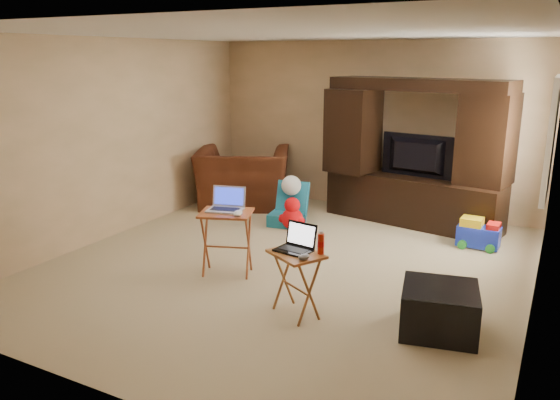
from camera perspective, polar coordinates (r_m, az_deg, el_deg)
The scene contains 22 objects.
floor at distance 6.19m, azimuth 0.87°, elevation -6.75°, with size 5.50×5.50×0.00m, color #C5B188.
ceiling at distance 5.76m, azimuth 0.97°, elevation 17.06°, with size 5.50×5.50×0.00m, color silver.
wall_back at distance 8.36m, azimuth 9.52°, elevation 7.60°, with size 5.00×5.00×0.00m, color tan.
wall_front at distance 3.67m, azimuth -18.86°, elevation -2.27°, with size 5.00×5.00×0.00m, color tan.
wall_left at distance 7.30m, azimuth -16.98°, elevation 6.12°, with size 5.50×5.50×0.00m, color tan.
wall_right at distance 5.24m, azimuth 26.14°, elevation 1.99°, with size 5.50×5.50×0.00m, color tan.
window_pane at distance 6.74m, azimuth 26.65°, elevation 5.80°, with size 1.20×1.20×0.00m, color white.
window_frame at distance 6.74m, azimuth 26.48°, elevation 5.82°, with size 0.06×1.14×1.34m, color white.
entertainment_center at distance 7.68m, azimuth 13.95°, elevation 4.80°, with size 2.43×0.61×1.99m, color black.
television at distance 7.64m, azimuth 13.85°, elevation 4.45°, with size 1.01×0.13×0.58m, color black.
recliner at distance 8.46m, azimuth -3.85°, elevation 2.32°, with size 1.37×1.20×0.89m, color #48210F.
child_rocker at distance 7.52m, azimuth 0.71°, elevation -0.41°, with size 0.45×0.51×0.60m, color #186986, non-canonical shape.
plush_toy at distance 7.34m, azimuth 1.29°, elevation -1.39°, with size 0.40×0.34×0.45m, color red, non-canonical shape.
push_toy at distance 7.08m, azimuth 20.06°, elevation -3.24°, with size 0.50×0.36×0.38m, color #1A31D6, non-canonical shape.
ottoman at distance 4.90m, azimuth 16.30°, elevation -10.94°, with size 0.62×0.62×0.40m, color black.
tray_table_left at distance 5.85m, azimuth -5.58°, elevation -4.51°, with size 0.53×0.43×0.69m, color #A64F28.
tray_table_right at distance 4.95m, azimuth 1.70°, elevation -8.76°, with size 0.46×0.37×0.59m, color #A25127.
laptop_left at distance 5.75m, azimuth -5.78°, elevation 0.02°, with size 0.36×0.30×0.24m, color #A5A5AA.
laptop_right at distance 4.83m, azimuth 1.41°, elevation -4.05°, with size 0.31×0.26×0.24m, color black.
mouse_left at distance 5.58m, azimuth -4.44°, elevation -1.39°, with size 0.09×0.14×0.06m, color silver.
mouse_right at distance 4.68m, azimuth 2.51°, elevation -5.96°, with size 0.08×0.12×0.05m, color #46464B.
water_bottle at distance 4.80m, azimuth 4.30°, elevation -4.59°, with size 0.06×0.06×0.18m, color red.
Camera 1 is at (2.59, -5.13, 2.28)m, focal length 35.00 mm.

